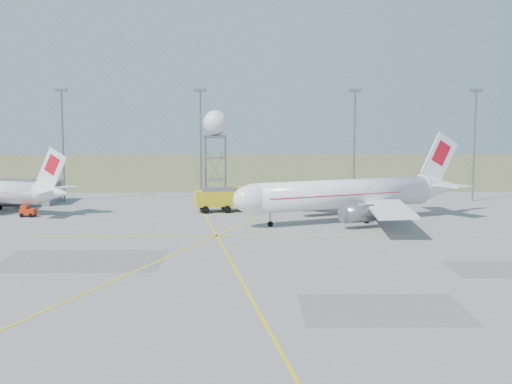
{
  "coord_description": "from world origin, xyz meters",
  "views": [
    {
      "loc": [
        -1.6,
        -63.69,
        16.97
      ],
      "look_at": [
        -0.27,
        40.0,
        4.78
      ],
      "focal_mm": 50.0,
      "sensor_mm": 36.0,
      "label": 1
    }
  ],
  "objects_px": {
    "baggage_tug": "(28,212)",
    "airliner_main": "(347,194)",
    "fire_truck": "(227,200)",
    "radar_tower": "(215,150)"
  },
  "relations": [
    {
      "from": "airliner_main",
      "to": "baggage_tug",
      "type": "distance_m",
      "value": 50.01
    },
    {
      "from": "airliner_main",
      "to": "radar_tower",
      "type": "relative_size",
      "value": 2.24
    },
    {
      "from": "airliner_main",
      "to": "radar_tower",
      "type": "xyz_separation_m",
      "value": [
        -20.92,
        24.49,
        5.28
      ]
    },
    {
      "from": "radar_tower",
      "to": "fire_truck",
      "type": "relative_size",
      "value": 1.58
    },
    {
      "from": "airliner_main",
      "to": "radar_tower",
      "type": "bearing_deg",
      "value": -72.11
    },
    {
      "from": "radar_tower",
      "to": "airliner_main",
      "type": "bearing_deg",
      "value": -49.5
    },
    {
      "from": "airliner_main",
      "to": "fire_truck",
      "type": "bearing_deg",
      "value": -51.69
    },
    {
      "from": "baggage_tug",
      "to": "airliner_main",
      "type": "bearing_deg",
      "value": 0.04
    },
    {
      "from": "radar_tower",
      "to": "baggage_tug",
      "type": "xyz_separation_m",
      "value": [
        -28.74,
        -19.61,
        -8.65
      ]
    },
    {
      "from": "airliner_main",
      "to": "radar_tower",
      "type": "distance_m",
      "value": 32.63
    }
  ]
}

